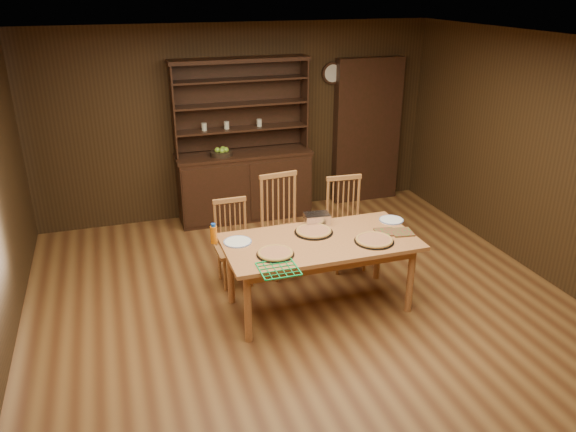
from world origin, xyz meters
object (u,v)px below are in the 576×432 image
object	(u,v)px
chair_center	(282,221)
juice_bottle	(214,234)
chair_left	(233,239)
chair_right	(345,220)
china_hutch	(244,176)
dining_table	(320,247)

from	to	relation	value
chair_center	juice_bottle	xyz separation A→B (m)	(-0.89, -0.64, 0.24)
chair_left	chair_center	size ratio (longest dim) A/B	0.83
chair_right	juice_bottle	size ratio (longest dim) A/B	5.24
china_hutch	juice_bottle	distance (m)	2.46
dining_table	juice_bottle	bearing A→B (deg)	165.64
dining_table	chair_left	distance (m)	1.08
chair_left	chair_right	world-z (taller)	chair_right
chair_left	dining_table	bearing A→B (deg)	-50.15
chair_center	chair_right	xyz separation A→B (m)	(0.73, -0.10, -0.04)
dining_table	china_hutch	bearing A→B (deg)	93.10
dining_table	chair_center	xyz separation A→B (m)	(-0.11, 0.90, -0.06)
china_hutch	juice_bottle	xyz separation A→B (m)	(-0.86, -2.30, 0.25)
juice_bottle	chair_center	bearing A→B (deg)	35.86
dining_table	juice_bottle	size ratio (longest dim) A/B	9.31
dining_table	chair_left	world-z (taller)	chair_left
chair_center	juice_bottle	world-z (taller)	chair_center
chair_right	juice_bottle	distance (m)	1.73
dining_table	chair_right	bearing A→B (deg)	52.08
chair_center	chair_left	bearing A→B (deg)	-178.17
china_hutch	juice_bottle	bearing A→B (deg)	-110.47
dining_table	chair_right	size ratio (longest dim) A/B	1.78
juice_bottle	china_hutch	bearing A→B (deg)	69.53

